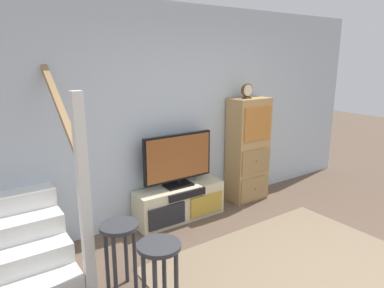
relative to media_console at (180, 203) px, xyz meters
The scene contains 9 objects.
back_wall 1.20m from the media_console, 41.70° to the left, with size 6.40×0.12×2.70m, color silver.
area_rug 1.64m from the media_console, 79.33° to the right, with size 2.60×1.80×0.01m, color #847056.
media_console is the anchor object (origin of this frame).
television 0.59m from the media_console, 90.00° to the left, with size 0.96×0.22×0.68m.
side_cabinet 1.30m from the media_console, ahead, with size 0.58×0.38×1.50m.
desk_clock 1.77m from the media_console, ahead, with size 0.18×0.08×0.21m.
staircase 1.94m from the media_console, behind, with size 1.00×1.36×2.20m.
bar_stool_near 1.81m from the media_console, 127.64° to the right, with size 0.34×0.34×0.66m.
bar_stool_far 1.55m from the media_console, 142.70° to the right, with size 0.34×0.34×0.65m.
Camera 1 is at (-2.56, -1.35, 2.05)m, focal length 32.61 mm.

